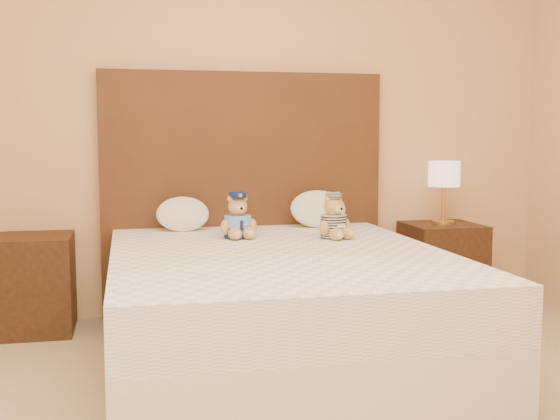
# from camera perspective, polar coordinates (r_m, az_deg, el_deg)

# --- Properties ---
(bed) EXTENTS (1.60, 2.00, 0.55)m
(bed) POSITION_cam_1_polar(r_m,az_deg,el_deg) (3.48, -0.16, -7.79)
(bed) COLOR white
(bed) RESTS_ON ground
(headboard) EXTENTS (1.75, 0.08, 1.50)m
(headboard) POSITION_cam_1_polar(r_m,az_deg,el_deg) (4.39, -2.96, 1.35)
(headboard) COLOR #482D15
(headboard) RESTS_ON ground
(nightstand_left) EXTENTS (0.45, 0.45, 0.55)m
(nightstand_left) POSITION_cam_1_polar(r_m,az_deg,el_deg) (4.22, -19.50, -5.69)
(nightstand_left) COLOR #3C2513
(nightstand_left) RESTS_ON ground
(nightstand_right) EXTENTS (0.45, 0.45, 0.55)m
(nightstand_right) POSITION_cam_1_polar(r_m,az_deg,el_deg) (4.63, 13.02, -4.49)
(nightstand_right) COLOR #3C2513
(nightstand_right) RESTS_ON ground
(lamp) EXTENTS (0.20, 0.20, 0.40)m
(lamp) POSITION_cam_1_polar(r_m,az_deg,el_deg) (4.56, 13.19, 2.62)
(lamp) COLOR gold
(lamp) RESTS_ON nightstand_right
(teddy_police) EXTENTS (0.25, 0.24, 0.25)m
(teddy_police) POSITION_cam_1_polar(r_m,az_deg,el_deg) (3.84, -3.46, -0.44)
(teddy_police) COLOR #AA8542
(teddy_police) RESTS_ON bed
(teddy_prisoner) EXTENTS (0.28, 0.27, 0.24)m
(teddy_prisoner) POSITION_cam_1_polar(r_m,az_deg,el_deg) (3.83, 4.38, -0.54)
(teddy_prisoner) COLOR #AA8542
(teddy_prisoner) RESTS_ON bed
(pillow_left) EXTENTS (0.31, 0.20, 0.22)m
(pillow_left) POSITION_cam_1_polar(r_m,az_deg,el_deg) (4.17, -7.92, -0.19)
(pillow_left) COLOR white
(pillow_left) RESTS_ON bed
(pillow_right) EXTENTS (0.35, 0.23, 0.25)m
(pillow_right) POSITION_cam_1_polar(r_m,az_deg,el_deg) (4.31, 3.12, 0.24)
(pillow_right) COLOR white
(pillow_right) RESTS_ON bed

